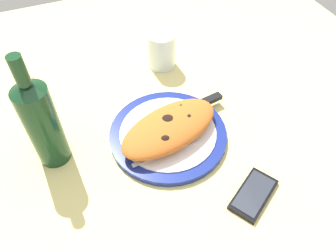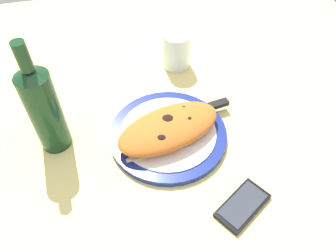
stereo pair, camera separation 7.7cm
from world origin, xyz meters
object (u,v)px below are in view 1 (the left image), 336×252
at_px(calzone, 168,128).
at_px(water_glass, 162,52).
at_px(plate, 168,134).
at_px(wine_bottle, 42,122).
at_px(fork, 171,149).
at_px(knife, 192,108).
at_px(smartphone, 253,194).

xyz_separation_m(calzone, water_glass, (0.09, 0.27, 0.00)).
relative_size(plate, wine_bottle, 0.99).
distance_m(fork, knife, 0.14).
height_order(fork, wine_bottle, wine_bottle).
xyz_separation_m(plate, wine_bottle, (-0.26, 0.04, 0.11)).
height_order(fork, water_glass, water_glass).
height_order(water_glass, wine_bottle, wine_bottle).
bearing_deg(wine_bottle, plate, -9.67).
relative_size(fork, smartphone, 1.23).
bearing_deg(wine_bottle, fork, -21.46).
distance_m(calzone, water_glass, 0.29).
bearing_deg(knife, calzone, -148.37).
bearing_deg(water_glass, smartphone, -87.76).
bearing_deg(fork, wine_bottle, 158.54).
relative_size(plate, fork, 1.73).
bearing_deg(smartphone, fork, 126.08).
height_order(calzone, knife, calzone).
distance_m(knife, water_glass, 0.22).
bearing_deg(knife, plate, -151.70).
bearing_deg(calzone, plate, 66.07).
height_order(calzone, fork, calzone).
xyz_separation_m(plate, knife, (0.08, 0.04, 0.01)).
xyz_separation_m(calzone, knife, (0.09, 0.05, -0.02)).
xyz_separation_m(smartphone, wine_bottle, (-0.37, 0.26, 0.11)).
distance_m(water_glass, wine_bottle, 0.42).
relative_size(plate, calzone, 1.01).
relative_size(calzone, knife, 1.08).
distance_m(fork, water_glass, 0.33).
relative_size(fork, water_glass, 1.55).
relative_size(calzone, wine_bottle, 0.98).
bearing_deg(fork, smartphone, -53.92).
relative_size(calzone, fork, 1.72).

